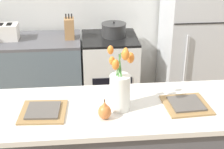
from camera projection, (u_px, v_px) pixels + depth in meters
back_counter at (6, 78)px, 3.82m from camera, size 1.68×0.60×0.89m
stove_range at (110, 74)px, 3.92m from camera, size 0.60×0.61×0.89m
refrigerator at (195, 34)px, 3.81m from camera, size 0.68×0.67×1.80m
flower_vase at (120, 88)px, 2.17m from camera, size 0.16×0.17×0.44m
pear_figurine at (105, 111)px, 2.11m from camera, size 0.08×0.08×0.13m
plate_setting_left at (43, 111)px, 2.19m from camera, size 0.31×0.31×0.02m
plate_setting_right at (186, 104)px, 2.26m from camera, size 0.31×0.31×0.02m
toaster at (6, 32)px, 3.61m from camera, size 0.28×0.18×0.17m
cooking_pot at (114, 30)px, 3.73m from camera, size 0.27×0.27×0.17m
knife_block at (69, 28)px, 3.64m from camera, size 0.10×0.14×0.27m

